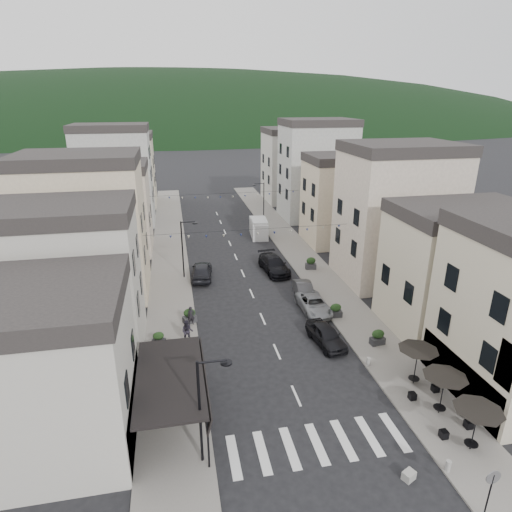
{
  "coord_description": "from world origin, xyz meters",
  "views": [
    {
      "loc": [
        -6.67,
        -14.91,
        17.41
      ],
      "look_at": [
        0.55,
        21.66,
        3.5
      ],
      "focal_mm": 30.0,
      "sensor_mm": 36.0,
      "label": 1
    }
  ],
  "objects_px": {
    "parked_car_e": "(202,271)",
    "pedestrian_b": "(187,332)",
    "delivery_van": "(259,227)",
    "pedestrian_a": "(191,316)",
    "parked_car_b": "(304,290)",
    "parked_car_d": "(274,265)",
    "parked_car_c": "(314,304)",
    "parked_car_a": "(326,335)"
  },
  "relations": [
    {
      "from": "parked_car_a",
      "to": "parked_car_b",
      "type": "height_order",
      "value": "parked_car_a"
    },
    {
      "from": "pedestrian_b",
      "to": "parked_car_e",
      "type": "bearing_deg",
      "value": 94.24
    },
    {
      "from": "parked_car_c",
      "to": "parked_car_b",
      "type": "bearing_deg",
      "value": 88.71
    },
    {
      "from": "delivery_van",
      "to": "parked_car_d",
      "type": "bearing_deg",
      "value": -88.91
    },
    {
      "from": "parked_car_e",
      "to": "delivery_van",
      "type": "distance_m",
      "value": 15.31
    },
    {
      "from": "parked_car_d",
      "to": "pedestrian_b",
      "type": "bearing_deg",
      "value": -133.56
    },
    {
      "from": "parked_car_e",
      "to": "delivery_van",
      "type": "height_order",
      "value": "delivery_van"
    },
    {
      "from": "parked_car_a",
      "to": "parked_car_b",
      "type": "relative_size",
      "value": 1.05
    },
    {
      "from": "parked_car_b",
      "to": "parked_car_c",
      "type": "xyz_separation_m",
      "value": [
        0.0,
        -2.82,
        -0.01
      ]
    },
    {
      "from": "parked_car_b",
      "to": "parked_car_d",
      "type": "height_order",
      "value": "parked_car_d"
    },
    {
      "from": "delivery_van",
      "to": "pedestrian_a",
      "type": "bearing_deg",
      "value": -109.22
    },
    {
      "from": "parked_car_e",
      "to": "pedestrian_b",
      "type": "height_order",
      "value": "pedestrian_b"
    },
    {
      "from": "parked_car_a",
      "to": "parked_car_e",
      "type": "xyz_separation_m",
      "value": [
        -8.15,
        14.22,
        0.1
      ]
    },
    {
      "from": "parked_car_b",
      "to": "parked_car_c",
      "type": "bearing_deg",
      "value": -85.25
    },
    {
      "from": "pedestrian_b",
      "to": "pedestrian_a",
      "type": "bearing_deg",
      "value": 94.64
    },
    {
      "from": "delivery_van",
      "to": "parked_car_b",
      "type": "bearing_deg",
      "value": -83.63
    },
    {
      "from": "parked_car_a",
      "to": "parked_car_c",
      "type": "relative_size",
      "value": 0.9
    },
    {
      "from": "pedestrian_a",
      "to": "pedestrian_b",
      "type": "relative_size",
      "value": 0.87
    },
    {
      "from": "parked_car_a",
      "to": "pedestrian_b",
      "type": "height_order",
      "value": "pedestrian_b"
    },
    {
      "from": "parked_car_d",
      "to": "pedestrian_a",
      "type": "distance_m",
      "value": 13.44
    },
    {
      "from": "parked_car_e",
      "to": "delivery_van",
      "type": "xyz_separation_m",
      "value": [
        8.49,
        12.73,
        0.36
      ]
    },
    {
      "from": "parked_car_e",
      "to": "pedestrian_b",
      "type": "relative_size",
      "value": 2.74
    },
    {
      "from": "parked_car_d",
      "to": "pedestrian_a",
      "type": "relative_size",
      "value": 3.57
    },
    {
      "from": "parked_car_a",
      "to": "parked_car_c",
      "type": "distance_m",
      "value": 5.21
    },
    {
      "from": "parked_car_e",
      "to": "parked_car_c",
      "type": "bearing_deg",
      "value": 141.15
    },
    {
      "from": "parked_car_e",
      "to": "pedestrian_a",
      "type": "height_order",
      "value": "pedestrian_a"
    },
    {
      "from": "parked_car_d",
      "to": "delivery_van",
      "type": "distance_m",
      "value": 12.51
    },
    {
      "from": "delivery_van",
      "to": "pedestrian_b",
      "type": "relative_size",
      "value": 2.93
    },
    {
      "from": "parked_car_a",
      "to": "delivery_van",
      "type": "xyz_separation_m",
      "value": [
        0.35,
        26.95,
        0.46
      ]
    },
    {
      "from": "parked_car_b",
      "to": "parked_car_d",
      "type": "xyz_separation_m",
      "value": [
        -1.29,
        6.5,
        0.13
      ]
    },
    {
      "from": "parked_car_d",
      "to": "pedestrian_b",
      "type": "height_order",
      "value": "pedestrian_b"
    },
    {
      "from": "parked_car_b",
      "to": "parked_car_e",
      "type": "xyz_separation_m",
      "value": [
        -8.9,
        6.25,
        0.16
      ]
    },
    {
      "from": "parked_car_a",
      "to": "parked_car_d",
      "type": "bearing_deg",
      "value": 84.22
    },
    {
      "from": "parked_car_e",
      "to": "parked_car_b",
      "type": "bearing_deg",
      "value": 151.62
    },
    {
      "from": "parked_car_e",
      "to": "pedestrian_a",
      "type": "xyz_separation_m",
      "value": [
        -1.59,
        -9.54,
        0.07
      ]
    },
    {
      "from": "parked_car_a",
      "to": "pedestrian_a",
      "type": "distance_m",
      "value": 10.8
    },
    {
      "from": "parked_car_c",
      "to": "delivery_van",
      "type": "bearing_deg",
      "value": 89.78
    },
    {
      "from": "parked_car_c",
      "to": "parked_car_e",
      "type": "distance_m",
      "value": 12.71
    },
    {
      "from": "delivery_van",
      "to": "pedestrian_b",
      "type": "height_order",
      "value": "delivery_van"
    },
    {
      "from": "parked_car_c",
      "to": "delivery_van",
      "type": "xyz_separation_m",
      "value": [
        -0.41,
        21.8,
        0.53
      ]
    },
    {
      "from": "parked_car_a",
      "to": "pedestrian_a",
      "type": "relative_size",
      "value": 2.78
    },
    {
      "from": "parked_car_a",
      "to": "pedestrian_a",
      "type": "height_order",
      "value": "pedestrian_a"
    }
  ]
}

